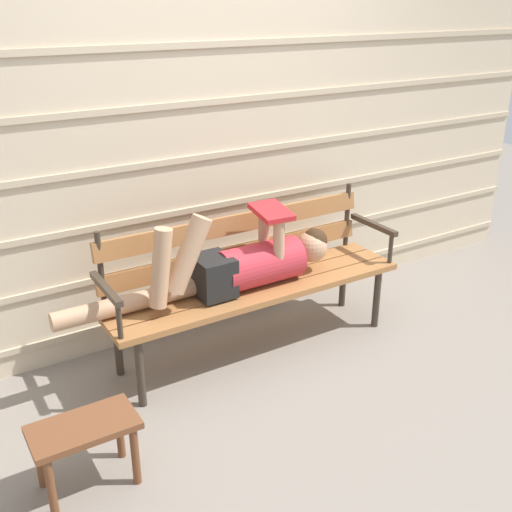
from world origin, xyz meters
The scene contains 5 objects.
ground_plane centered at (0.00, 0.00, 0.00)m, with size 12.00×12.00×0.00m, color gray.
house_siding centered at (0.00, 0.68, 1.10)m, with size 5.35×0.08×2.20m.
park_bench centered at (0.00, 0.26, 0.48)m, with size 1.82×0.45×0.86m.
reclining_person centered at (-0.11, 0.19, 0.58)m, with size 1.65×0.26×0.52m.
footstool centered at (-1.21, -0.39, 0.26)m, with size 0.45×0.25×0.32m.
Camera 1 is at (-1.67, -2.55, 1.98)m, focal length 42.91 mm.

